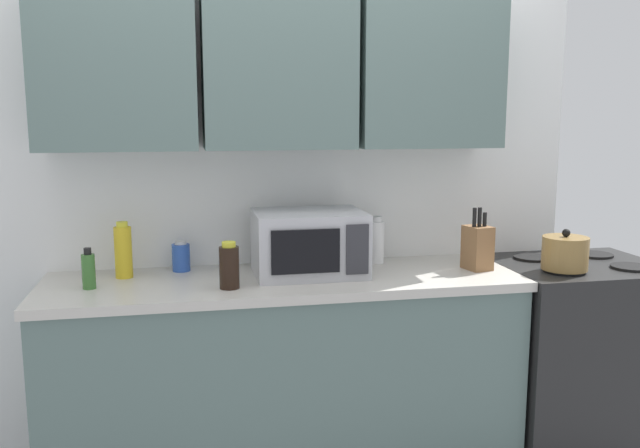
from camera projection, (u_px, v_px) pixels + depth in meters
wall_back_with_cabinets at (275, 121)px, 3.01m from camera, size 2.93×0.38×2.60m
counter_run at (285, 375)px, 2.97m from camera, size 2.06×0.63×0.90m
stove_range at (574, 354)px, 3.23m from camera, size 0.76×0.64×0.91m
kettle at (565, 253)px, 2.97m from camera, size 0.20×0.20×0.18m
microwave at (309, 243)px, 2.93m from camera, size 0.48×0.37×0.28m
knife_block at (478, 247)px, 3.02m from camera, size 0.12×0.14×0.29m
bottle_soy_dark at (229, 266)px, 2.69m from camera, size 0.08×0.08×0.19m
bottle_green_oil at (89, 270)px, 2.69m from camera, size 0.05×0.05×0.17m
bottle_yellow_mustard at (123, 251)px, 2.87m from camera, size 0.07×0.07×0.24m
bottle_white_jar at (376, 241)px, 3.15m from camera, size 0.07×0.07×0.22m
bottle_blue_cleaner at (181, 257)px, 3.00m from camera, size 0.08×0.08×0.14m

